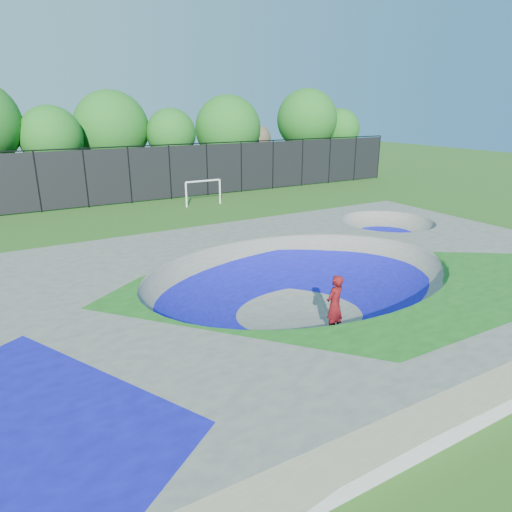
% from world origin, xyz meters
% --- Properties ---
extents(ground, '(120.00, 120.00, 0.00)m').
position_xyz_m(ground, '(0.00, 0.00, 0.00)').
color(ground, '#255317').
rests_on(ground, ground).
extents(skate_deck, '(22.00, 14.00, 1.50)m').
position_xyz_m(skate_deck, '(0.00, 0.00, 0.75)').
color(skate_deck, gray).
rests_on(skate_deck, ground).
extents(skater, '(0.80, 0.63, 1.91)m').
position_xyz_m(skater, '(-0.13, -1.91, 0.95)').
color(skater, red).
rests_on(skater, ground).
extents(skateboard, '(0.81, 0.41, 0.05)m').
position_xyz_m(skateboard, '(-0.13, -1.91, 0.03)').
color(skateboard, black).
rests_on(skateboard, ground).
extents(soccer_goal, '(2.69, 0.12, 1.77)m').
position_xyz_m(soccer_goal, '(4.19, 17.70, 1.22)').
color(soccer_goal, white).
rests_on(soccer_goal, ground).
extents(fence, '(48.09, 0.09, 4.04)m').
position_xyz_m(fence, '(0.00, 21.00, 2.10)').
color(fence, black).
rests_on(fence, ground).
extents(treeline, '(52.49, 7.47, 8.53)m').
position_xyz_m(treeline, '(-0.71, 26.06, 5.08)').
color(treeline, '#402F20').
rests_on(treeline, ground).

